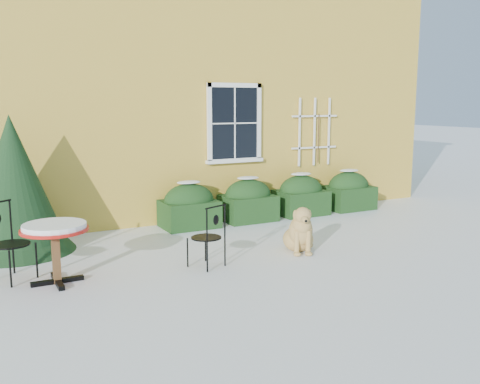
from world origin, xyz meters
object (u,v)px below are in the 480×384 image
bistro_table (55,234)px  dog (300,233)px  patio_chair_far (8,242)px  evergreen_shrub (14,198)px  patio_chair_near (208,236)px

bistro_table → dog: bearing=-3.8°
patio_chair_far → dog: bearing=-46.0°
evergreen_shrub → dog: evergreen_shrub is taller
evergreen_shrub → patio_chair_far: bearing=-99.1°
bistro_table → patio_chair_near: size_ratio=0.94×
patio_chair_near → patio_chair_far: 2.74m
evergreen_shrub → patio_chair_near: 3.28m
evergreen_shrub → patio_chair_far: 1.51m
bistro_table → dog: 3.76m
evergreen_shrub → patio_chair_near: evergreen_shrub is taller
patio_chair_near → patio_chair_far: size_ratio=0.87×
evergreen_shrub → bistro_table: (0.31, -1.91, -0.21)m
patio_chair_far → evergreen_shrub: bearing=44.3°
evergreen_shrub → bistro_table: bearing=-80.7°
patio_chair_far → dog: size_ratio=1.26×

